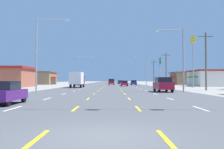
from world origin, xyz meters
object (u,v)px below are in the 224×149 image
at_px(hatchback_far_left_nearest, 5,93).
at_px(hatchback_far_right_far, 134,83).
at_px(pole_sign_right_row_2, 160,64).
at_px(streetlight_left_row_0, 40,49).
at_px(sedan_inner_right_farthest, 121,82).
at_px(pole_sign_right_row_1, 193,48).
at_px(streetlight_right_row_1, 145,68).
at_px(suv_far_right_near, 163,84).
at_px(streetlight_left_row_1, 78,68).
at_px(box_truck_far_left_mid, 77,79).
at_px(suv_center_turn_farther, 111,82).
at_px(sedan_inner_right_distant_a, 120,82).
at_px(streetlight_right_row_0, 180,55).
at_px(sedan_inner_right_midfar, 124,83).

height_order(hatchback_far_left_nearest, hatchback_far_right_far, same).
distance_m(pole_sign_right_row_2, streetlight_left_row_0, 54.01).
xyz_separation_m(sedan_inner_right_farthest, pole_sign_right_row_1, (13.60, -48.08, 7.63)).
xyz_separation_m(streetlight_left_row_0, streetlight_right_row_1, (19.48, 37.97, -0.95)).
height_order(suv_far_right_near, streetlight_left_row_1, streetlight_left_row_1).
bearing_deg(suv_far_right_near, hatchback_far_left_nearest, -128.46).
bearing_deg(box_truck_far_left_mid, pole_sign_right_row_2, 51.74).
bearing_deg(streetlight_left_row_1, box_truck_far_left_mid, -82.59).
bearing_deg(hatchback_far_right_far, suv_center_turn_farther, 146.22).
height_order(hatchback_far_left_nearest, pole_sign_right_row_2, pole_sign_right_row_2).
distance_m(sedan_inner_right_farthest, pole_sign_right_row_2, 23.23).
height_order(sedan_inner_right_distant_a, streetlight_right_row_0, streetlight_right_row_0).
relative_size(pole_sign_right_row_1, streetlight_left_row_1, 1.27).
bearing_deg(streetlight_left_row_0, streetlight_right_row_0, -0.00).
bearing_deg(pole_sign_right_row_2, streetlight_right_row_0, -97.45).
height_order(hatchback_far_left_nearest, sedan_inner_right_midfar, hatchback_far_left_nearest).
xyz_separation_m(pole_sign_right_row_1, streetlight_left_row_0, (-27.02, -18.30, -2.43)).
distance_m(hatchback_far_right_far, streetlight_left_row_1, 19.06).
distance_m(hatchback_far_left_nearest, hatchback_far_right_far, 65.67).
relative_size(hatchback_far_left_nearest, hatchback_far_right_far, 1.00).
relative_size(hatchback_far_right_far, pole_sign_right_row_1, 0.36).
bearing_deg(sedan_inner_right_distant_a, suv_center_turn_farther, -97.27).
height_order(pole_sign_right_row_1, streetlight_right_row_0, pole_sign_right_row_1).
distance_m(hatchback_far_left_nearest, streetlight_right_row_0, 24.99).
bearing_deg(box_truck_far_left_mid, sedan_inner_right_farthest, 77.34).
bearing_deg(sedan_inner_right_farthest, suv_far_right_near, -87.07).
bearing_deg(hatchback_far_left_nearest, sedan_inner_right_midfar, 78.38).
height_order(pole_sign_right_row_1, streetlight_left_row_0, pole_sign_right_row_1).
distance_m(box_truck_far_left_mid, suv_center_turn_farther, 33.05).
bearing_deg(pole_sign_right_row_2, box_truck_far_left_mid, -128.26).
bearing_deg(suv_center_turn_farther, sedan_inner_right_farthest, 76.93).
xyz_separation_m(hatchback_far_right_far, pole_sign_right_row_1, (10.16, -27.60, 7.60)).
bearing_deg(sedan_inner_right_midfar, pole_sign_right_row_1, -44.27).
distance_m(suv_far_right_near, box_truck_far_left_mid, 23.82).
xyz_separation_m(box_truck_far_left_mid, sedan_inner_right_midfar, (10.56, 13.39, -1.08)).
xyz_separation_m(sedan_inner_right_farthest, sedan_inner_right_distant_a, (-0.00, 12.88, 0.00)).
bearing_deg(sedan_inner_right_farthest, sedan_inner_right_distant_a, 90.02).
bearing_deg(pole_sign_right_row_1, streetlight_right_row_1, 110.99).
relative_size(box_truck_far_left_mid, streetlight_left_row_0, 0.70).
relative_size(sedan_inner_right_midfar, pole_sign_right_row_1, 0.41).
distance_m(hatchback_far_left_nearest, streetlight_left_row_1, 56.47).
bearing_deg(streetlight_left_row_0, suv_center_turn_farther, 79.08).
height_order(suv_far_right_near, sedan_inner_right_midfar, suv_far_right_near).
relative_size(suv_center_turn_farther, streetlight_left_row_0, 0.48).
distance_m(streetlight_left_row_0, streetlight_right_row_1, 42.68).
distance_m(sedan_inner_right_midfar, pole_sign_right_row_2, 20.93).
bearing_deg(sedan_inner_right_midfar, suv_far_right_near, -83.58).
relative_size(sedan_inner_right_farthest, streetlight_left_row_0, 0.44).
height_order(streetlight_left_row_1, streetlight_right_row_1, streetlight_right_row_1).
relative_size(sedan_inner_right_farthest, streetlight_right_row_0, 0.51).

